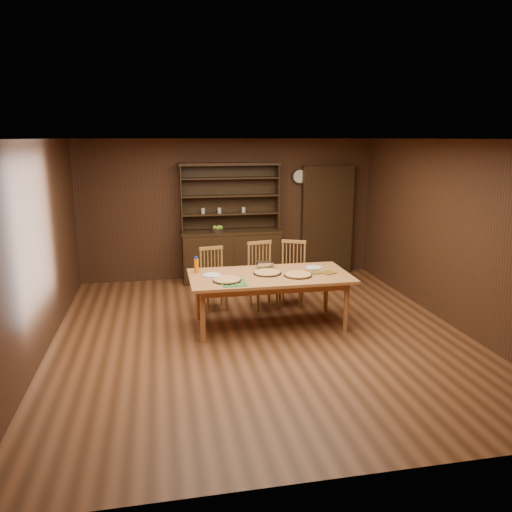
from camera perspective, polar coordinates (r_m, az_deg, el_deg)
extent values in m
plane|color=brown|center=(6.88, 0.55, -8.97)|extent=(6.00, 6.00, 0.00)
plane|color=white|center=(6.36, 0.60, 13.24)|extent=(6.00, 6.00, 0.00)
plane|color=#3E2213|center=(9.41, -3.13, 5.33)|extent=(5.50, 0.00, 5.50)
plane|color=#3E2213|center=(3.72, 10.02, -7.59)|extent=(5.50, 0.00, 5.50)
plane|color=#3E2213|center=(6.53, -23.78, 0.61)|extent=(0.00, 6.00, 6.00)
plane|color=#3E2213|center=(7.54, 21.53, 2.39)|extent=(0.00, 6.00, 6.00)
cube|color=black|center=(9.31, -2.84, -0.07)|extent=(1.80, 0.50, 0.90)
cube|color=black|center=(9.22, -2.87, 2.77)|extent=(1.84, 0.52, 0.04)
cube|color=black|center=(9.35, -3.12, 6.83)|extent=(1.80, 0.02, 1.20)
cube|color=black|center=(9.12, -8.57, 6.53)|extent=(0.02, 0.32, 1.20)
cube|color=black|center=(9.37, 2.45, 6.85)|extent=(0.02, 0.32, 1.20)
cube|color=black|center=(9.15, -3.04, 10.46)|extent=(1.84, 0.34, 0.05)
cylinder|color=#ABA791|center=(9.17, -6.08, 5.15)|extent=(0.07, 0.07, 0.10)
cylinder|color=#ABA791|center=(9.21, -4.21, 5.22)|extent=(0.07, 0.07, 0.10)
cube|color=black|center=(9.79, 8.08, 4.06)|extent=(1.00, 0.18, 2.10)
cylinder|color=black|center=(9.58, 4.98, 9.06)|extent=(0.30, 0.04, 0.30)
cylinder|color=#EDEBCA|center=(9.56, 5.02, 9.05)|extent=(0.24, 0.01, 0.24)
cube|color=#AE713C|center=(6.97, 1.58, -2.31)|extent=(2.24, 1.12, 0.04)
cylinder|color=#AE713C|center=(6.55, -6.12, -6.90)|extent=(0.07, 0.07, 0.71)
cylinder|color=#AE713C|center=(7.35, -6.71, -4.63)|extent=(0.07, 0.07, 0.71)
cylinder|color=#AE713C|center=(6.98, 10.28, -5.75)|extent=(0.07, 0.07, 0.71)
cylinder|color=#AE713C|center=(7.73, 8.01, -3.75)|extent=(0.07, 0.07, 0.71)
cube|color=olive|center=(7.77, -4.76, -3.21)|extent=(0.45, 0.44, 0.04)
cylinder|color=olive|center=(7.67, -5.52, -5.11)|extent=(0.03, 0.03, 0.38)
cylinder|color=olive|center=(7.93, -6.06, -4.50)|extent=(0.03, 0.03, 0.38)
cylinder|color=olive|center=(7.75, -3.37, -4.88)|extent=(0.03, 0.03, 0.38)
cylinder|color=olive|center=(8.00, -3.97, -4.28)|extent=(0.03, 0.03, 0.38)
cube|color=olive|center=(7.79, -5.16, 0.90)|extent=(0.38, 0.10, 0.05)
cube|color=olive|center=(7.80, 0.88, -2.85)|extent=(0.50, 0.48, 0.04)
cylinder|color=olive|center=(7.67, 0.22, -4.90)|extent=(0.04, 0.04, 0.41)
cylinder|color=olive|center=(7.94, -0.63, -4.27)|extent=(0.04, 0.04, 0.41)
cylinder|color=olive|center=(7.80, 2.42, -4.61)|extent=(0.04, 0.04, 0.41)
cylinder|color=olive|center=(8.06, 1.50, -4.00)|extent=(0.04, 0.04, 0.41)
cube|color=olive|center=(7.81, 0.40, 1.53)|extent=(0.40, 0.12, 0.05)
cube|color=olive|center=(7.99, 4.09, -2.56)|extent=(0.54, 0.53, 0.04)
cylinder|color=olive|center=(7.94, 2.75, -4.33)|extent=(0.04, 0.04, 0.41)
cylinder|color=olive|center=(8.22, 3.14, -3.71)|extent=(0.04, 0.04, 0.41)
cylinder|color=olive|center=(7.89, 5.02, -4.48)|extent=(0.04, 0.04, 0.41)
cylinder|color=olive|center=(8.17, 5.34, -3.85)|extent=(0.04, 0.04, 0.41)
cube|color=olive|center=(8.01, 4.36, 1.65)|extent=(0.37, 0.20, 0.05)
cylinder|color=black|center=(6.67, -3.35, -2.84)|extent=(0.38, 0.38, 0.01)
cylinder|color=tan|center=(6.67, -3.35, -2.71)|extent=(0.35, 0.35, 0.02)
torus|color=gold|center=(6.67, -3.35, -2.71)|extent=(0.36, 0.36, 0.03)
cylinder|color=black|center=(6.92, 4.82, -2.25)|extent=(0.39, 0.39, 0.01)
cylinder|color=tan|center=(6.92, 4.83, -2.13)|extent=(0.36, 0.36, 0.02)
torus|color=gold|center=(6.92, 4.83, -2.13)|extent=(0.37, 0.37, 0.03)
cylinder|color=black|center=(7.01, 1.30, -2.00)|extent=(0.40, 0.40, 0.01)
cylinder|color=tan|center=(7.01, 1.30, -1.89)|extent=(0.36, 0.36, 0.02)
torus|color=gold|center=(7.01, 1.30, -1.89)|extent=(0.36, 0.36, 0.03)
cylinder|color=white|center=(6.95, -5.05, -2.18)|extent=(0.26, 0.26, 0.01)
torus|color=#3658A3|center=(6.94, -5.05, -2.16)|extent=(0.26, 0.26, 0.01)
cylinder|color=white|center=(7.37, 6.60, -1.31)|extent=(0.24, 0.24, 0.01)
torus|color=#3658A3|center=(7.37, 6.60, -1.29)|extent=(0.25, 0.25, 0.01)
cube|color=silver|center=(7.31, 1.01, -1.03)|extent=(0.24, 0.17, 0.09)
cylinder|color=orange|center=(7.08, -6.84, -1.12)|extent=(0.07, 0.07, 0.21)
cylinder|color=#1429AA|center=(7.05, -6.87, -0.19)|extent=(0.04, 0.04, 0.03)
cube|color=#A21B12|center=(7.12, 8.21, -1.89)|extent=(0.24, 0.24, 0.01)
cube|color=#A21B12|center=(7.11, 6.53, -1.84)|extent=(0.23, 0.23, 0.02)
cylinder|color=black|center=(9.13, -4.42, 2.96)|extent=(0.26, 0.26, 0.06)
sphere|color=#8BB12F|center=(9.11, -4.74, 3.26)|extent=(0.08, 0.08, 0.08)
sphere|color=#8BB12F|center=(9.15, -4.26, 3.31)|extent=(0.08, 0.08, 0.08)
sphere|color=#8BB12F|center=(9.07, -4.39, 3.22)|extent=(0.08, 0.08, 0.08)
sphere|color=#8BB12F|center=(9.11, -4.04, 3.26)|extent=(0.08, 0.08, 0.08)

